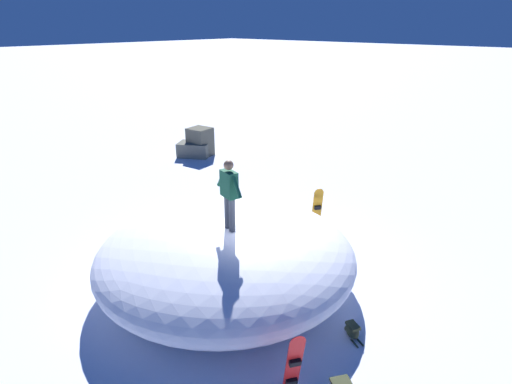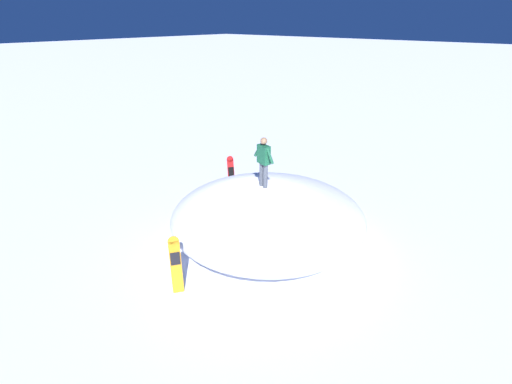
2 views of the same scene
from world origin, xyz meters
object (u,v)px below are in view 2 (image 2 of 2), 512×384
(snowboard_primary_upright, at_px, (176,264))
(snowboard_secondary_upright, at_px, (231,175))
(snowboarder_standing, at_px, (264,159))
(backpack_near, at_px, (211,193))
(backpack_far, at_px, (193,209))

(snowboard_primary_upright, relative_size, snowboard_secondary_upright, 1.00)
(snowboarder_standing, relative_size, snowboard_primary_upright, 1.01)
(snowboard_secondary_upright, height_order, backpack_near, snowboard_secondary_upright)
(snowboard_primary_upright, distance_m, backpack_near, 5.88)
(snowboard_primary_upright, height_order, snowboard_secondary_upright, snowboard_secondary_upright)
(backpack_near, bearing_deg, snowboard_secondary_upright, -124.20)
(snowboard_secondary_upright, distance_m, backpack_near, 1.09)
(snowboard_secondary_upright, xyz_separation_m, backpack_far, (-0.10, 2.16, -0.66))
(snowboarder_standing, xyz_separation_m, backpack_near, (3.47, -0.86, -2.46))
(snowboard_secondary_upright, relative_size, backpack_far, 2.92)
(snowboard_primary_upright, xyz_separation_m, backpack_near, (3.63, -4.58, -0.66))
(snowboarder_standing, bearing_deg, backpack_near, -13.88)
(snowboarder_standing, relative_size, backpack_far, 2.93)
(backpack_near, bearing_deg, snowboarder_standing, 166.12)
(backpack_near, distance_m, backpack_far, 1.56)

